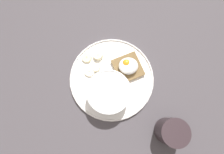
% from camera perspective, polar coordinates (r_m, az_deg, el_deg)
% --- Properties ---
extents(ground_plane, '(1.20, 1.20, 0.02)m').
position_cam_1_polar(ground_plane, '(0.61, 0.00, -0.82)').
color(ground_plane, '#474247').
rests_on(ground_plane, ground).
extents(plate, '(0.29, 0.29, 0.02)m').
position_cam_1_polar(plate, '(0.60, 0.00, -0.46)').
color(plate, white).
rests_on(plate, ground_plane).
extents(oatmeal_bowl, '(0.13, 0.13, 0.07)m').
position_cam_1_polar(oatmeal_bowl, '(0.55, -0.90, -5.28)').
color(oatmeal_bowl, white).
rests_on(oatmeal_bowl, plate).
extents(toast_slice, '(0.12, 0.12, 0.01)m').
position_cam_1_polar(toast_slice, '(0.60, 5.29, 3.03)').
color(toast_slice, brown).
rests_on(toast_slice, plate).
extents(poached_egg, '(0.06, 0.06, 0.04)m').
position_cam_1_polar(poached_egg, '(0.58, 5.41, 3.74)').
color(poached_egg, white).
rests_on(poached_egg, toast_slice).
extents(banana_slice_front, '(0.05, 0.05, 0.01)m').
position_cam_1_polar(banana_slice_front, '(0.61, -8.13, 6.26)').
color(banana_slice_front, beige).
rests_on(banana_slice_front, plate).
extents(banana_slice_left, '(0.04, 0.04, 0.01)m').
position_cam_1_polar(banana_slice_left, '(0.60, -5.13, 3.10)').
color(banana_slice_left, '#F7EBBF').
rests_on(banana_slice_left, plate).
extents(banana_slice_back, '(0.05, 0.05, 0.02)m').
position_cam_1_polar(banana_slice_back, '(0.61, -4.44, 6.93)').
color(banana_slice_back, beige).
rests_on(banana_slice_back, plate).
extents(banana_slice_right, '(0.04, 0.04, 0.01)m').
position_cam_1_polar(banana_slice_right, '(0.60, -7.29, 1.71)').
color(banana_slice_right, '#F2E7BD').
rests_on(banana_slice_right, plate).
extents(coffee_mug, '(0.08, 0.08, 0.09)m').
position_cam_1_polar(coffee_mug, '(0.58, 18.90, -16.55)').
color(coffee_mug, '#2E2227').
rests_on(coffee_mug, ground_plane).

